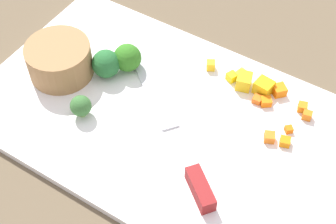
% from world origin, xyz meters
% --- Properties ---
extents(ground_plane, '(4.00, 4.00, 0.00)m').
position_xyz_m(ground_plane, '(0.00, 0.00, 0.00)').
color(ground_plane, brown).
extents(cutting_board, '(0.52, 0.31, 0.01)m').
position_xyz_m(cutting_board, '(0.00, 0.00, 0.01)').
color(cutting_board, white).
rests_on(cutting_board, ground_plane).
extents(prep_bowl, '(0.09, 0.09, 0.05)m').
position_xyz_m(prep_bowl, '(0.17, 0.01, 0.04)').
color(prep_bowl, '#9A7144').
rests_on(prep_bowl, cutting_board).
extents(chef_knife, '(0.23, 0.19, 0.02)m').
position_xyz_m(chef_knife, '(-0.05, 0.04, 0.02)').
color(chef_knife, silver).
rests_on(chef_knife, cutting_board).
extents(carrot_dice_0, '(0.02, 0.02, 0.01)m').
position_xyz_m(carrot_dice_0, '(-0.11, -0.12, 0.02)').
color(carrot_dice_0, orange).
rests_on(carrot_dice_0, cutting_board).
extents(carrot_dice_1, '(0.02, 0.02, 0.01)m').
position_xyz_m(carrot_dice_1, '(-0.15, -0.11, 0.02)').
color(carrot_dice_1, orange).
rests_on(carrot_dice_1, cutting_board).
extents(carrot_dice_2, '(0.01, 0.01, 0.01)m').
position_xyz_m(carrot_dice_2, '(-0.09, -0.09, 0.02)').
color(carrot_dice_2, orange).
rests_on(carrot_dice_2, cutting_board).
extents(carrot_dice_3, '(0.01, 0.01, 0.01)m').
position_xyz_m(carrot_dice_3, '(-0.15, -0.06, 0.02)').
color(carrot_dice_3, orange).
rests_on(carrot_dice_3, cutting_board).
extents(carrot_dice_4, '(0.02, 0.02, 0.01)m').
position_xyz_m(carrot_dice_4, '(-0.10, -0.09, 0.02)').
color(carrot_dice_4, orange).
rests_on(carrot_dice_4, cutting_board).
extents(carrot_dice_5, '(0.01, 0.01, 0.01)m').
position_xyz_m(carrot_dice_5, '(-0.16, -0.10, 0.02)').
color(carrot_dice_5, orange).
rests_on(carrot_dice_5, cutting_board).
extents(carrot_dice_6, '(0.02, 0.02, 0.01)m').
position_xyz_m(carrot_dice_6, '(-0.15, -0.04, 0.02)').
color(carrot_dice_6, orange).
rests_on(carrot_dice_6, cutting_board).
extents(carrot_dice_7, '(0.02, 0.02, 0.01)m').
position_xyz_m(carrot_dice_7, '(-0.13, -0.04, 0.02)').
color(carrot_dice_7, orange).
rests_on(carrot_dice_7, cutting_board).
extents(pepper_dice_0, '(0.02, 0.02, 0.01)m').
position_xyz_m(pepper_dice_0, '(-0.05, -0.11, 0.02)').
color(pepper_dice_0, yellow).
rests_on(pepper_dice_0, cutting_board).
extents(pepper_dice_1, '(0.02, 0.02, 0.01)m').
position_xyz_m(pepper_dice_1, '(-0.01, -0.11, 0.02)').
color(pepper_dice_1, yellow).
rests_on(pepper_dice_1, cutting_board).
extents(pepper_dice_2, '(0.02, 0.02, 0.01)m').
position_xyz_m(pepper_dice_2, '(-0.04, -0.10, 0.02)').
color(pepper_dice_2, yellow).
rests_on(pepper_dice_2, cutting_board).
extents(pepper_dice_3, '(0.03, 0.03, 0.02)m').
position_xyz_m(pepper_dice_3, '(-0.06, -0.10, 0.02)').
color(pepper_dice_3, yellow).
rests_on(pepper_dice_3, cutting_board).
extents(pepper_dice_4, '(0.03, 0.02, 0.02)m').
position_xyz_m(pepper_dice_4, '(-0.09, -0.11, 0.02)').
color(pepper_dice_4, yellow).
rests_on(pepper_dice_4, cutting_board).
extents(broccoli_floret_0, '(0.04, 0.04, 0.04)m').
position_xyz_m(broccoli_floret_0, '(0.12, -0.02, 0.03)').
color(broccoli_floret_0, '#8AB260').
rests_on(broccoli_floret_0, cutting_board).
extents(broccoli_floret_1, '(0.04, 0.04, 0.04)m').
position_xyz_m(broccoli_floret_1, '(0.10, -0.05, 0.03)').
color(broccoli_floret_1, '#80B369').
rests_on(broccoli_floret_1, cutting_board).
extents(broccoli_floret_2, '(0.03, 0.03, 0.03)m').
position_xyz_m(broccoli_floret_2, '(0.10, 0.06, 0.03)').
color(broccoli_floret_2, '#8BC25C').
rests_on(broccoli_floret_2, cutting_board).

